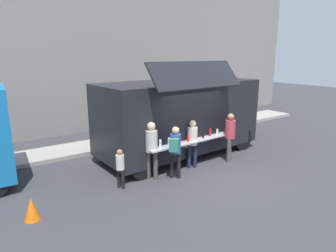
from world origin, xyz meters
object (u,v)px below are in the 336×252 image
trash_bin (221,118)px  traffic_cone_orange (32,209)px  customer_rear_waiting (151,146)px  customer_front_ordering (192,140)px  customer_mid_with_backpack (175,147)px  customer_extra_browsing (230,133)px  food_truck_main (180,115)px  child_near_queue (120,165)px

trash_bin → traffic_cone_orange: bearing=-158.1°
customer_rear_waiting → traffic_cone_orange: bearing=148.8°
customer_front_ordering → traffic_cone_orange: bearing=114.0°
traffic_cone_orange → customer_rear_waiting: 3.58m
customer_mid_with_backpack → customer_extra_browsing: bearing=-41.5°
food_truck_main → customer_extra_browsing: bearing=-59.9°
traffic_cone_orange → customer_front_ordering: (5.06, 0.40, 0.70)m
trash_bin → customer_extra_browsing: 5.26m
traffic_cone_orange → customer_front_ordering: bearing=4.5°
trash_bin → customer_front_ordering: bearing=-143.8°
customer_front_ordering → customer_rear_waiting: customer_rear_waiting is taller
customer_mid_with_backpack → customer_extra_browsing: size_ratio=0.94×
customer_extra_browsing → customer_mid_with_backpack: bearing=59.1°
customer_rear_waiting → customer_extra_browsing: 3.11m
customer_mid_with_backpack → customer_rear_waiting: 0.73m
food_truck_main → customer_extra_browsing: food_truck_main is taller
food_truck_main → customer_front_ordering: food_truck_main is taller
food_truck_main → traffic_cone_orange: 5.96m
traffic_cone_orange → customer_front_ordering: 5.12m
traffic_cone_orange → child_near_queue: (2.41, 0.33, 0.42)m
trash_bin → customer_rear_waiting: bearing=-151.0°
child_near_queue → traffic_cone_orange: bearing=163.6°
customer_front_ordering → child_near_queue: customer_front_ordering is taller
customer_rear_waiting → customer_mid_with_backpack: bearing=-70.9°
customer_front_ordering → customer_mid_with_backpack: customer_front_ordering is taller
traffic_cone_orange → trash_bin: bearing=21.9°
customer_mid_with_backpack → customer_rear_waiting: customer_rear_waiting is taller
customer_extra_browsing → child_near_queue: size_ratio=1.49×
customer_mid_with_backpack → customer_rear_waiting: size_ratio=0.91×
traffic_cone_orange → customer_mid_with_backpack: 4.15m
food_truck_main → child_near_queue: (-3.15, -1.40, -0.83)m
customer_rear_waiting → trash_bin: bearing=-8.8°
traffic_cone_orange → child_near_queue: size_ratio=0.47×
customer_front_ordering → trash_bin: bearing=-34.3°
customer_front_ordering → customer_mid_with_backpack: bearing=131.5°
trash_bin → child_near_queue: child_near_queue is taller
food_truck_main → customer_mid_with_backpack: 2.33m
customer_rear_waiting → customer_extra_browsing: customer_rear_waiting is taller
trash_bin → customer_front_ordering: size_ratio=0.55×
customer_front_ordering → customer_extra_browsing: (1.51, -0.26, 0.07)m
trash_bin → customer_rear_waiting: size_ratio=0.51×
child_near_queue → customer_extra_browsing: bearing=-26.9°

